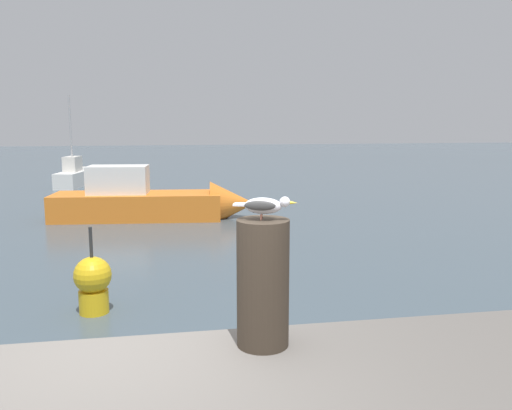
% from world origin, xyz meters
% --- Properties ---
extents(mooring_post, '(0.33, 0.33, 0.80)m').
position_xyz_m(mooring_post, '(0.97, -0.28, 1.88)').
color(mooring_post, '#382D23').
rests_on(mooring_post, harbor_quay).
extents(seagull, '(0.38, 0.20, 0.14)m').
position_xyz_m(seagull, '(0.97, -0.28, 2.37)').
color(seagull, '#C67660').
rests_on(seagull, mooring_post).
extents(boat_white, '(1.49, 3.70, 3.98)m').
position_xyz_m(boat_white, '(-3.54, 21.04, 0.45)').
color(boat_white, silver).
rests_on(boat_white, ground_plane).
extents(boat_orange, '(6.03, 1.98, 1.83)m').
position_xyz_m(boat_orange, '(0.18, 12.17, 0.51)').
color(boat_orange, orange).
rests_on(boat_orange, ground_plane).
extents(channel_buoy, '(0.56, 0.56, 1.33)m').
position_xyz_m(channel_buoy, '(-0.73, 4.52, 0.48)').
color(channel_buoy, yellow).
rests_on(channel_buoy, ground_plane).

